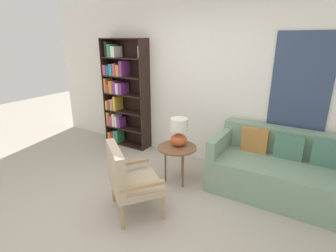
{
  "coord_description": "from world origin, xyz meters",
  "views": [
    {
      "loc": [
        1.84,
        -1.91,
        2.02
      ],
      "look_at": [
        0.11,
        0.94,
        0.9
      ],
      "focal_mm": 28.0,
      "sensor_mm": 36.0,
      "label": 1
    }
  ],
  "objects_px": {
    "table_lamp": "(179,132)",
    "bookshelf": "(121,93)",
    "couch": "(284,172)",
    "armchair": "(127,176)",
    "side_table": "(177,150)"
  },
  "relations": [
    {
      "from": "bookshelf",
      "to": "table_lamp",
      "type": "bearing_deg",
      "value": -23.27
    },
    {
      "from": "table_lamp",
      "to": "side_table",
      "type": "bearing_deg",
      "value": -87.25
    },
    {
      "from": "side_table",
      "to": "table_lamp",
      "type": "xyz_separation_m",
      "value": [
        -0.0,
        0.05,
        0.26
      ]
    },
    {
      "from": "couch",
      "to": "side_table",
      "type": "distance_m",
      "value": 1.46
    },
    {
      "from": "bookshelf",
      "to": "table_lamp",
      "type": "relative_size",
      "value": 5.0
    },
    {
      "from": "couch",
      "to": "table_lamp",
      "type": "relative_size",
      "value": 4.57
    },
    {
      "from": "side_table",
      "to": "table_lamp",
      "type": "relative_size",
      "value": 1.38
    },
    {
      "from": "bookshelf",
      "to": "couch",
      "type": "height_order",
      "value": "bookshelf"
    },
    {
      "from": "couch",
      "to": "armchair",
      "type": "bearing_deg",
      "value": -137.29
    },
    {
      "from": "bookshelf",
      "to": "couch",
      "type": "relative_size",
      "value": 1.09
    },
    {
      "from": "table_lamp",
      "to": "bookshelf",
      "type": "bearing_deg",
      "value": 156.73
    },
    {
      "from": "armchair",
      "to": "couch",
      "type": "xyz_separation_m",
      "value": [
        1.52,
        1.4,
        -0.16
      ]
    },
    {
      "from": "armchair",
      "to": "couch",
      "type": "bearing_deg",
      "value": 42.71
    },
    {
      "from": "bookshelf",
      "to": "table_lamp",
      "type": "distance_m",
      "value": 1.83
    },
    {
      "from": "armchair",
      "to": "table_lamp",
      "type": "distance_m",
      "value": 1.03
    }
  ]
}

